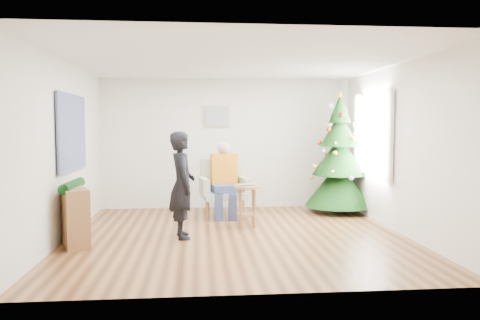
{
  "coord_description": "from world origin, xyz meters",
  "views": [
    {
      "loc": [
        -0.58,
        -6.93,
        1.63
      ],
      "look_at": [
        0.1,
        0.6,
        1.1
      ],
      "focal_mm": 35.0,
      "sensor_mm": 36.0,
      "label": 1
    }
  ],
  "objects": [
    {
      "name": "wall_left",
      "position": [
        -2.5,
        0.0,
        1.3
      ],
      "size": [
        0.0,
        5.0,
        5.0
      ],
      "primitive_type": "plane",
      "rotation": [
        1.57,
        0.0,
        1.57
      ],
      "color": "silver",
      "rests_on": "floor"
    },
    {
      "name": "garland",
      "position": [
        -2.33,
        -0.27,
        0.82
      ],
      "size": [
        0.14,
        0.9,
        0.14
      ],
      "primitive_type": "cylinder",
      "rotation": [
        1.57,
        0.0,
        0.0
      ],
      "color": "black",
      "rests_on": "console"
    },
    {
      "name": "game_controller",
      "position": [
        -0.65,
        -0.09,
        1.05
      ],
      "size": [
        0.06,
        0.13,
        0.04
      ],
      "primitive_type": "cube",
      "rotation": [
        0.0,
        0.0,
        0.17
      ],
      "color": "white",
      "rests_on": "standing_man"
    },
    {
      "name": "window_panel",
      "position": [
        2.47,
        1.0,
        1.5
      ],
      "size": [
        0.04,
        1.3,
        1.4
      ],
      "primitive_type": "cube",
      "color": "white",
      "rests_on": "wall_right"
    },
    {
      "name": "christmas_tree",
      "position": [
        2.11,
        1.77,
        1.05
      ],
      "size": [
        1.29,
        1.29,
        2.33
      ],
      "rotation": [
        0.0,
        0.0,
        -0.32
      ],
      "color": "#3F2816",
      "rests_on": "floor"
    },
    {
      "name": "framed_picture",
      "position": [
        -0.2,
        2.46,
        1.85
      ],
      "size": [
        0.52,
        0.05,
        0.42
      ],
      "color": "tan",
      "rests_on": "wall_back"
    },
    {
      "name": "console",
      "position": [
        -2.33,
        -0.27,
        0.4
      ],
      "size": [
        0.67,
        1.04,
        0.8
      ],
      "primitive_type": "cube",
      "rotation": [
        0.0,
        0.0,
        0.4
      ],
      "color": "brown",
      "rests_on": "floor"
    },
    {
      "name": "laptop",
      "position": [
        0.22,
        0.64,
        0.68
      ],
      "size": [
        0.42,
        0.34,
        0.03
      ],
      "primitive_type": "imported",
      "rotation": [
        0.0,
        0.0,
        0.32
      ],
      "color": "silver",
      "rests_on": "stool"
    },
    {
      "name": "armchair",
      "position": [
        -0.11,
        1.52,
        0.39
      ],
      "size": [
        0.92,
        0.86,
        1.05
      ],
      "rotation": [
        0.0,
        0.0,
        0.13
      ],
      "color": "#93A585",
      "rests_on": "floor"
    },
    {
      "name": "tapestry",
      "position": [
        -2.46,
        0.3,
        1.55
      ],
      "size": [
        0.03,
        1.5,
        1.15
      ],
      "primitive_type": "cube",
      "color": "black",
      "rests_on": "wall_left"
    },
    {
      "name": "seated_person",
      "position": [
        -0.11,
        1.46,
        0.71
      ],
      "size": [
        0.5,
        0.7,
        1.37
      ],
      "rotation": [
        0.0,
        0.0,
        0.13
      ],
      "color": "navy",
      "rests_on": "armchair"
    },
    {
      "name": "wall_back",
      "position": [
        0.0,
        2.5,
        1.3
      ],
      "size": [
        5.0,
        0.0,
        5.0
      ],
      "primitive_type": "plane",
      "rotation": [
        1.57,
        0.0,
        0.0
      ],
      "color": "silver",
      "rests_on": "floor"
    },
    {
      "name": "standing_man",
      "position": [
        -0.82,
        -0.06,
        0.79
      ],
      "size": [
        0.47,
        0.63,
        1.57
      ],
      "primitive_type": "imported",
      "rotation": [
        0.0,
        0.0,
        1.75
      ],
      "color": "black",
      "rests_on": "floor"
    },
    {
      "name": "floor",
      "position": [
        0.0,
        0.0,
        0.0
      ],
      "size": [
        5.0,
        5.0,
        0.0
      ],
      "primitive_type": "plane",
      "color": "brown",
      "rests_on": "ground"
    },
    {
      "name": "ceiling",
      "position": [
        0.0,
        0.0,
        2.6
      ],
      "size": [
        5.0,
        5.0,
        0.0
      ],
      "primitive_type": "plane",
      "rotation": [
        3.14,
        0.0,
        0.0
      ],
      "color": "white",
      "rests_on": "wall_back"
    },
    {
      "name": "curtains",
      "position": [
        2.44,
        1.0,
        1.5
      ],
      "size": [
        0.05,
        1.75,
        1.5
      ],
      "color": "white",
      "rests_on": "wall_right"
    },
    {
      "name": "wall_right",
      "position": [
        2.5,
        0.0,
        1.3
      ],
      "size": [
        0.0,
        5.0,
        5.0
      ],
      "primitive_type": "plane",
      "rotation": [
        1.57,
        0.0,
        -1.57
      ],
      "color": "silver",
      "rests_on": "floor"
    },
    {
      "name": "wall_front",
      "position": [
        0.0,
        -2.5,
        1.3
      ],
      "size": [
        5.0,
        0.0,
        5.0
      ],
      "primitive_type": "plane",
      "rotation": [
        -1.57,
        0.0,
        0.0
      ],
      "color": "silver",
      "rests_on": "floor"
    },
    {
      "name": "stool",
      "position": [
        0.22,
        0.64,
        0.34
      ],
      "size": [
        0.45,
        0.45,
        0.67
      ],
      "rotation": [
        0.0,
        0.0,
        -0.03
      ],
      "color": "brown",
      "rests_on": "floor"
    }
  ]
}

